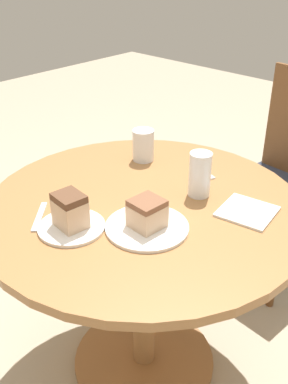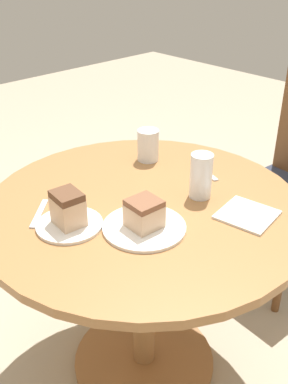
% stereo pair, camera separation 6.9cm
% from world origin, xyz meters
% --- Properties ---
extents(ground_plane, '(8.00, 8.00, 0.00)m').
position_xyz_m(ground_plane, '(0.00, 0.00, 0.00)').
color(ground_plane, tan).
extents(table, '(1.04, 1.04, 0.75)m').
position_xyz_m(table, '(0.00, 0.00, 0.57)').
color(table, '#9E6B3D').
rests_on(table, ground_plane).
extents(chair, '(0.45, 0.45, 0.99)m').
position_xyz_m(chair, '(0.04, 0.91, 0.51)').
color(chair, brown).
rests_on(chair, ground_plane).
extents(plate_near, '(0.20, 0.20, 0.01)m').
position_xyz_m(plate_near, '(-0.06, -0.25, 0.75)').
color(plate_near, white).
rests_on(plate_near, table).
extents(plate_far, '(0.25, 0.25, 0.01)m').
position_xyz_m(plate_far, '(0.11, -0.10, 0.75)').
color(plate_far, white).
rests_on(plate_far, table).
extents(cake_slice_near, '(0.10, 0.09, 0.10)m').
position_xyz_m(cake_slice_near, '(-0.06, -0.25, 0.81)').
color(cake_slice_near, beige).
rests_on(cake_slice_near, plate_near).
extents(cake_slice_far, '(0.09, 0.10, 0.09)m').
position_xyz_m(cake_slice_far, '(0.11, -0.10, 0.80)').
color(cake_slice_far, beige).
rests_on(cake_slice_far, plate_far).
extents(glass_lemonade, '(0.08, 0.08, 0.12)m').
position_xyz_m(glass_lemonade, '(-0.22, 0.23, 0.80)').
color(glass_lemonade, beige).
rests_on(glass_lemonade, table).
extents(glass_water, '(0.07, 0.07, 0.15)m').
position_xyz_m(glass_water, '(0.10, 0.16, 0.82)').
color(glass_water, silver).
rests_on(glass_water, table).
extents(napkin_stack, '(0.18, 0.18, 0.01)m').
position_xyz_m(napkin_stack, '(0.27, 0.18, 0.75)').
color(napkin_stack, white).
rests_on(napkin_stack, table).
extents(fork, '(0.12, 0.13, 0.00)m').
position_xyz_m(fork, '(-0.17, -0.28, 0.75)').
color(fork, silver).
rests_on(fork, table).
extents(spoon, '(0.14, 0.06, 0.00)m').
position_xyz_m(spoon, '(-0.00, 0.31, 0.75)').
color(spoon, silver).
rests_on(spoon, table).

